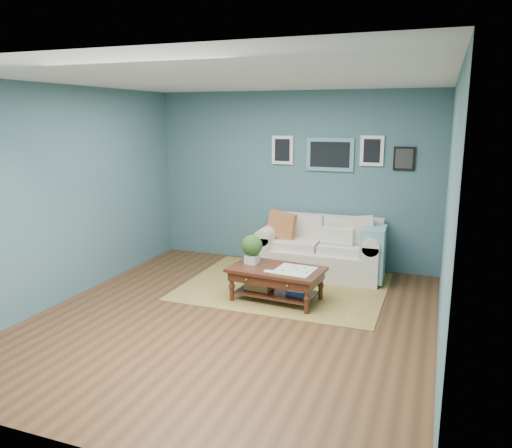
% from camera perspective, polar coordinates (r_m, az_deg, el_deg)
% --- Properties ---
extents(room_shell, '(5.00, 5.02, 2.70)m').
position_cam_1_polar(room_shell, '(5.58, -2.49, 2.36)').
color(room_shell, brown).
rests_on(room_shell, ground).
extents(area_rug, '(2.71, 2.17, 0.01)m').
position_cam_1_polar(area_rug, '(6.98, 3.28, -7.10)').
color(area_rug, brown).
rests_on(area_rug, ground).
extents(loveseat, '(1.84, 0.84, 0.95)m').
position_cam_1_polar(loveseat, '(7.45, 8.00, -2.92)').
color(loveseat, beige).
rests_on(loveseat, ground).
extents(coffee_table, '(1.22, 0.78, 0.82)m').
position_cam_1_polar(coffee_table, '(6.38, 1.87, -5.60)').
color(coffee_table, '#341A10').
rests_on(coffee_table, ground).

